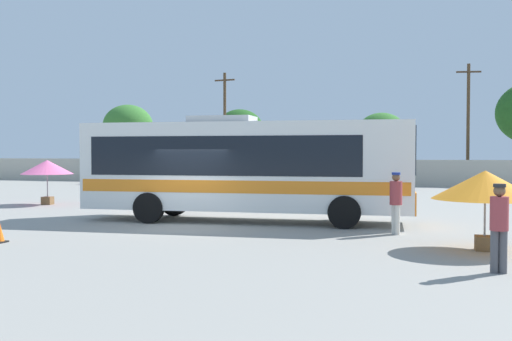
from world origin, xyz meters
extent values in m
plane|color=gray|center=(0.00, 10.00, 0.00)|extent=(300.00, 300.00, 0.00)
cube|color=#B2AD9E|center=(0.00, 25.38, 0.94)|extent=(80.00, 0.30, 1.88)
cube|color=white|center=(1.44, 1.84, 1.93)|extent=(11.39, 3.46, 2.97)
cube|color=black|center=(0.88, 1.79, 2.28)|extent=(9.38, 3.33, 1.31)
cube|color=orange|center=(1.44, 1.84, 1.27)|extent=(11.17, 3.47, 0.42)
cube|color=#19212D|center=(7.05, 2.30, 2.46)|extent=(0.23, 2.29, 1.54)
cube|color=orange|center=(7.05, 2.30, 0.80)|extent=(0.27, 2.50, 0.71)
cube|color=#B2B2B2|center=(0.60, 1.77, 3.53)|extent=(2.31, 1.58, 0.24)
cylinder|color=black|center=(4.80, 3.35, 0.52)|extent=(1.06, 0.38, 1.04)
cylinder|color=black|center=(5.01, 0.91, 0.52)|extent=(1.06, 0.38, 1.04)
cylinder|color=black|center=(-1.74, 2.81, 0.52)|extent=(1.06, 0.38, 1.04)
cylinder|color=black|center=(-1.54, 0.37, 0.52)|extent=(1.06, 0.38, 1.04)
cylinder|color=silver|center=(6.59, 0.15, 0.43)|extent=(0.16, 0.16, 0.87)
cylinder|color=silver|center=(6.68, 0.02, 0.43)|extent=(0.16, 0.16, 0.87)
cylinder|color=#99383D|center=(6.63, 0.08, 1.21)|extent=(0.50, 0.50, 0.69)
sphere|color=brown|center=(6.63, 0.08, 1.67)|extent=(0.24, 0.24, 0.24)
cylinder|color=navy|center=(6.63, 0.08, 1.78)|extent=(0.25, 0.25, 0.07)
cylinder|color=#4C4C51|center=(8.88, -4.92, 0.42)|extent=(0.16, 0.16, 0.85)
cylinder|color=#4C4C51|center=(9.04, -4.92, 0.42)|extent=(0.16, 0.16, 0.85)
cylinder|color=#99383D|center=(8.96, -4.92, 1.19)|extent=(0.36, 0.36, 0.67)
sphere|color=brown|center=(8.96, -4.92, 1.64)|extent=(0.23, 0.23, 0.23)
cylinder|color=#262628|center=(8.96, -4.92, 1.74)|extent=(0.24, 0.24, 0.07)
cylinder|color=gray|center=(-9.32, 5.33, 1.00)|extent=(0.05, 0.05, 2.00)
cone|color=pink|center=(-9.32, 5.33, 1.72)|extent=(2.33, 2.33, 0.64)
cube|color=brown|center=(-9.32, 5.33, 0.18)|extent=(0.51, 0.51, 0.36)
cylinder|color=gray|center=(8.90, -2.15, 0.95)|extent=(0.05, 0.05, 1.91)
cone|color=orange|center=(8.90, -2.15, 1.61)|extent=(2.55, 2.55, 0.70)
cube|color=brown|center=(8.90, -2.15, 0.18)|extent=(0.45, 0.45, 0.36)
cube|color=maroon|center=(-15.35, 22.01, 0.64)|extent=(4.32, 2.03, 0.65)
cube|color=black|center=(-15.14, 22.02, 1.24)|extent=(2.41, 1.78, 0.53)
cylinder|color=black|center=(-16.61, 21.05, 0.32)|extent=(0.65, 0.26, 0.64)
cylinder|color=black|center=(-16.70, 22.81, 0.32)|extent=(0.65, 0.26, 0.64)
cylinder|color=black|center=(-13.99, 21.20, 0.32)|extent=(0.65, 0.26, 0.64)
cylinder|color=black|center=(-14.09, 22.96, 0.32)|extent=(0.65, 0.26, 0.64)
cube|color=black|center=(-9.50, 21.40, 0.64)|extent=(4.27, 2.02, 0.63)
cube|color=black|center=(-9.71, 21.39, 1.21)|extent=(2.39, 1.77, 0.52)
cylinder|color=black|center=(-8.25, 22.35, 0.32)|extent=(0.65, 0.25, 0.64)
cylinder|color=black|center=(-8.16, 20.59, 0.32)|extent=(0.65, 0.25, 0.64)
cylinder|color=black|center=(-10.84, 22.21, 0.32)|extent=(0.65, 0.25, 0.64)
cylinder|color=black|center=(-10.75, 20.45, 0.32)|extent=(0.65, 0.25, 0.64)
cube|color=silver|center=(-2.72, 21.70, 0.63)|extent=(4.06, 1.81, 0.63)
cube|color=black|center=(-2.52, 21.70, 1.20)|extent=(2.24, 1.66, 0.51)
cylinder|color=black|center=(-3.97, 20.81, 0.32)|extent=(0.64, 0.22, 0.64)
cylinder|color=black|center=(-3.98, 22.57, 0.32)|extent=(0.64, 0.22, 0.64)
cylinder|color=black|center=(-1.46, 20.82, 0.32)|extent=(0.64, 0.22, 0.64)
cylinder|color=black|center=(-1.46, 22.58, 0.32)|extent=(0.64, 0.22, 0.64)
cube|color=navy|center=(3.61, 21.37, 0.65)|extent=(4.33, 2.03, 0.66)
cube|color=black|center=(3.40, 21.36, 1.25)|extent=(2.42, 1.78, 0.54)
cylinder|color=black|center=(4.88, 22.32, 0.32)|extent=(0.65, 0.25, 0.64)
cylinder|color=black|center=(4.97, 20.56, 0.32)|extent=(0.65, 0.25, 0.64)
cylinder|color=black|center=(2.25, 22.18, 0.32)|extent=(0.65, 0.25, 0.64)
cylinder|color=black|center=(2.35, 20.42, 0.32)|extent=(0.65, 0.25, 0.64)
cylinder|color=#4C3823|center=(9.92, 29.03, 4.50)|extent=(0.24, 0.24, 9.00)
cube|color=#473321|center=(9.92, 29.03, 8.40)|extent=(1.79, 0.44, 0.12)
cylinder|color=#4C3823|center=(-9.01, 27.84, 4.47)|extent=(0.24, 0.24, 8.94)
cube|color=#473321|center=(-9.01, 27.84, 8.34)|extent=(1.80, 0.33, 0.12)
cylinder|color=brown|center=(-19.25, 30.07, 1.62)|extent=(0.32, 0.32, 3.25)
ellipsoid|color=#38752D|center=(-19.25, 30.07, 4.83)|extent=(4.52, 4.52, 3.84)
cylinder|color=brown|center=(-9.21, 32.24, 1.47)|extent=(0.32, 0.32, 2.95)
ellipsoid|color=#23561E|center=(-9.21, 32.24, 4.45)|extent=(4.28, 4.28, 3.64)
cylinder|color=brown|center=(3.28, 32.16, 1.23)|extent=(0.32, 0.32, 2.46)
ellipsoid|color=#38752D|center=(3.28, 32.16, 3.93)|extent=(4.18, 4.18, 3.55)
camera|label=1|loc=(7.79, -17.32, 2.39)|focal=40.95mm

